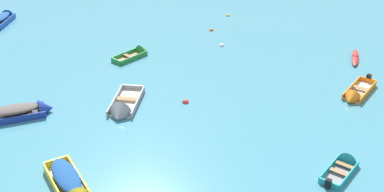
% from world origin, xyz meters
% --- Properties ---
extents(rowboat_grey_back_row_center, '(2.19, 4.50, 1.46)m').
position_xyz_m(rowboat_grey_back_row_center, '(-4.45, 20.59, 0.19)').
color(rowboat_grey_back_row_center, beige).
rests_on(rowboat_grey_back_row_center, ground_plane).
extents(rowboat_turquoise_near_right, '(2.68, 2.96, 1.01)m').
position_xyz_m(rowboat_turquoise_near_right, '(7.76, 14.56, 0.15)').
color(rowboat_turquoise_near_right, gray).
rests_on(rowboat_turquoise_near_right, ground_plane).
extents(rowboat_green_foreground_center, '(2.94, 3.02, 1.03)m').
position_xyz_m(rowboat_green_foreground_center, '(-4.09, 29.71, 0.16)').
color(rowboat_green_foreground_center, '#99754C').
rests_on(rowboat_green_foreground_center, ground_plane).
extents(rowboat_orange_near_left, '(3.24, 3.76, 1.10)m').
position_xyz_m(rowboat_orange_near_left, '(10.76, 22.16, 0.19)').
color(rowboat_orange_near_left, beige).
rests_on(rowboat_orange_near_left, ground_plane).
extents(rowboat_deep_blue_outer_left, '(4.42, 2.66, 1.31)m').
position_xyz_m(rowboat_deep_blue_outer_left, '(-10.35, 20.46, 0.34)').
color(rowboat_deep_blue_outer_left, '#4C4C51').
rests_on(rowboat_deep_blue_outer_left, ground_plane).
extents(rowboat_yellow_cluster_inner, '(3.10, 4.29, 1.23)m').
position_xyz_m(rowboat_yellow_cluster_inner, '(-6.16, 12.89, 0.39)').
color(rowboat_yellow_cluster_inner, beige).
rests_on(rowboat_yellow_cluster_inner, ground_plane).
extents(kayak_red_cluster_outer, '(1.56, 3.28, 0.31)m').
position_xyz_m(kayak_red_cluster_outer, '(12.81, 28.39, 0.15)').
color(kayak_red_cluster_outer, red).
rests_on(kayak_red_cluster_outer, ground_plane).
extents(rowboat_blue_far_right, '(1.65, 4.09, 1.18)m').
position_xyz_m(rowboat_blue_far_right, '(-17.01, 38.01, 0.35)').
color(rowboat_blue_far_right, gray).
rests_on(rowboat_blue_far_right, ground_plane).
extents(mooring_buoy_trailing, '(0.38, 0.38, 0.38)m').
position_xyz_m(mooring_buoy_trailing, '(2.09, 34.99, 0.00)').
color(mooring_buoy_trailing, orange).
rests_on(mooring_buoy_trailing, ground_plane).
extents(mooring_buoy_near_foreground, '(0.43, 0.43, 0.43)m').
position_xyz_m(mooring_buoy_near_foreground, '(-0.44, 21.84, 0.00)').
color(mooring_buoy_near_foreground, red).
rests_on(mooring_buoy_near_foreground, ground_plane).
extents(mooring_buoy_central, '(0.41, 0.41, 0.41)m').
position_xyz_m(mooring_buoy_central, '(2.75, 31.40, 0.00)').
color(mooring_buoy_central, silver).
rests_on(mooring_buoy_central, ground_plane).
extents(mooring_buoy_far_field, '(0.38, 0.38, 0.38)m').
position_xyz_m(mooring_buoy_far_field, '(3.94, 38.90, 0.00)').
color(mooring_buoy_far_field, yellow).
rests_on(mooring_buoy_far_field, ground_plane).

